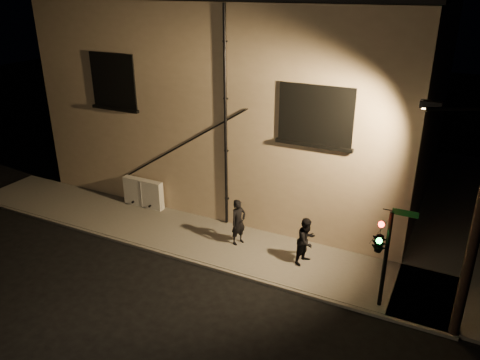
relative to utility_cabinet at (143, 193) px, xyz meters
The scene contains 8 objects.
ground 6.38m from the utility_cabinet, 25.21° to the right, with size 90.00×90.00×0.00m, color black.
sidewalk 7.19m from the utility_cabinet, 13.64° to the left, with size 21.00×16.00×0.12m.
building 7.78m from the utility_cabinet, 66.50° to the left, with size 16.20×12.23×8.80m.
utility_cabinet is the anchor object (origin of this frame).
pedestrian_a 5.16m from the utility_cabinet, 10.84° to the right, with size 0.64×0.42×1.75m, color black.
pedestrian_b 7.80m from the utility_cabinet, ahead, with size 0.82×0.64×1.68m, color black.
traffic_signal 10.69m from the utility_cabinet, 13.27° to the right, with size 1.24×1.91×3.25m.
streetlamp_pole 13.05m from the utility_cabinet, 11.46° to the right, with size 2.01×1.38×6.69m.
Camera 1 is at (6.15, -11.80, 9.06)m, focal length 35.00 mm.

